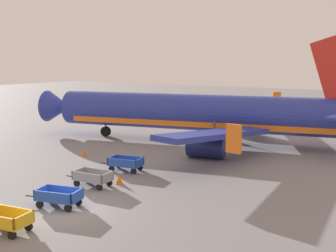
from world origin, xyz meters
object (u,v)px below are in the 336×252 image
baggage_cart_fourth_in_row (93,178)px  traffic_cone_mid_apron (119,179)px  baggage_cart_far_end (126,163)px  traffic_cone_near_plane (84,152)px  airplane (205,114)px  baggage_cart_second_in_row (5,220)px  baggage_cart_third_in_row (59,197)px

baggage_cart_fourth_in_row → traffic_cone_mid_apron: (1.17, 1.39, -0.27)m
baggage_cart_far_end → traffic_cone_near_plane: 6.70m
airplane → baggage_cart_second_in_row: 25.82m
baggage_cart_second_in_row → baggage_cart_third_in_row: size_ratio=1.00×
traffic_cone_near_plane → baggage_cart_fourth_in_row: bearing=-42.7°
baggage_cart_fourth_in_row → traffic_cone_mid_apron: size_ratio=5.38×
baggage_cart_second_in_row → baggage_cart_fourth_in_row: bearing=101.0°
traffic_cone_mid_apron → baggage_cart_third_in_row: bearing=-90.7°
airplane → baggage_cart_third_in_row: airplane is taller
traffic_cone_near_plane → airplane: bearing=60.2°
baggage_cart_second_in_row → traffic_cone_near_plane: baggage_cart_second_in_row is taller
baggage_cart_fourth_in_row → baggage_cart_far_end: (-0.59, 4.34, 0.00)m
airplane → baggage_cart_far_end: size_ratio=10.30×
baggage_cart_third_in_row → baggage_cart_far_end: bearing=101.4°
baggage_cart_second_in_row → traffic_cone_mid_apron: (-0.40, 9.43, -0.27)m
airplane → traffic_cone_mid_apron: (1.74, -16.18, -2.72)m
baggage_cart_fourth_in_row → baggage_cart_far_end: bearing=97.8°
baggage_cart_second_in_row → traffic_cone_mid_apron: baggage_cart_second_in_row is taller
baggage_cart_second_in_row → baggage_cart_far_end: size_ratio=1.00×
traffic_cone_near_plane → baggage_cart_far_end: bearing=-18.0°
baggage_cart_fourth_in_row → traffic_cone_near_plane: 9.46m
airplane → baggage_cart_second_in_row: bearing=-85.2°
airplane → baggage_cart_second_in_row: size_ratio=10.31×
baggage_cart_second_in_row → baggage_cart_far_end: (-2.15, 12.39, 0.00)m
baggage_cart_fourth_in_row → traffic_cone_mid_apron: bearing=50.0°
baggage_cart_fourth_in_row → traffic_cone_mid_apron: 1.83m
baggage_cart_third_in_row → traffic_cone_near_plane: size_ratio=5.84×
baggage_cart_fourth_in_row → baggage_cart_far_end: same height
airplane → traffic_cone_mid_apron: size_ratio=55.82×
airplane → traffic_cone_near_plane: size_ratio=60.21×
baggage_cart_second_in_row → baggage_cart_fourth_in_row: same height
baggage_cart_second_in_row → baggage_cart_fourth_in_row: (-1.56, 8.04, 0.00)m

